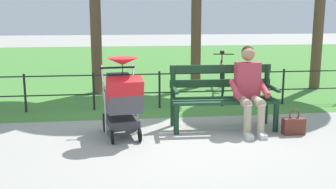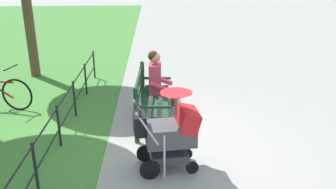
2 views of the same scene
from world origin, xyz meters
name	(u,v)px [view 1 (image 1 of 2)]	position (x,y,z in m)	size (l,w,h in m)	color
ground_plane	(171,131)	(0.00, 0.00, 0.00)	(60.00, 60.00, 0.00)	#9E9B93
grass_lawn	(137,63)	(0.00, -8.80, 0.00)	(40.00, 16.00, 0.01)	#478438
park_bench	(222,94)	(-0.82, -0.12, 0.53)	(1.62, 0.66, 0.96)	#193D23
person_on_bench	(249,86)	(-1.16, 0.11, 0.68)	(0.55, 0.74, 1.28)	tan
stroller	(122,97)	(0.72, 0.20, 0.59)	(0.60, 0.94, 1.15)	black
handbag	(294,126)	(-1.76, 0.39, 0.13)	(0.32, 0.14, 0.37)	brown
park_fence	(174,86)	(-0.27, -1.53, 0.42)	(7.28, 0.04, 0.70)	black
bicycle	(222,74)	(-1.66, -3.22, 0.36)	(0.52, 1.63, 0.89)	black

